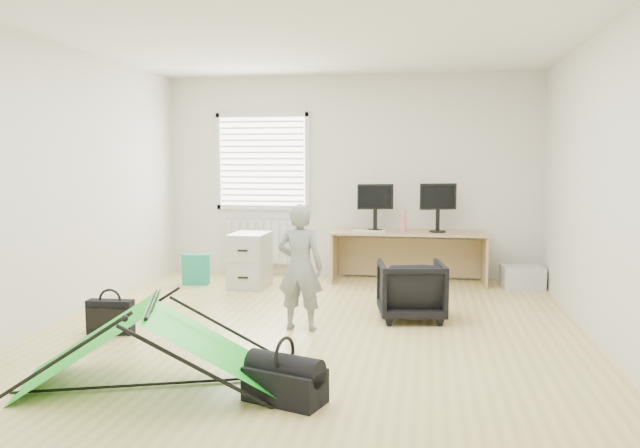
% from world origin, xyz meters
% --- Properties ---
extents(ground, '(5.50, 5.50, 0.00)m').
position_xyz_m(ground, '(0.00, 0.00, 0.00)').
color(ground, '#D0BC6F').
rests_on(ground, ground).
extents(back_wall, '(5.00, 0.02, 2.70)m').
position_xyz_m(back_wall, '(0.00, 2.75, 1.35)').
color(back_wall, silver).
rests_on(back_wall, ground).
extents(window, '(1.20, 0.06, 1.20)m').
position_xyz_m(window, '(-1.20, 2.71, 1.55)').
color(window, silver).
rests_on(window, back_wall).
extents(radiator, '(1.00, 0.12, 0.60)m').
position_xyz_m(radiator, '(-1.20, 2.67, 0.45)').
color(radiator, silver).
rests_on(radiator, back_wall).
extents(desk, '(1.95, 0.63, 0.66)m').
position_xyz_m(desk, '(0.81, 2.39, 0.33)').
color(desk, tan).
rests_on(desk, ground).
extents(filing_cabinet, '(0.44, 0.58, 0.67)m').
position_xyz_m(filing_cabinet, '(-1.12, 1.79, 0.34)').
color(filing_cabinet, '#B0B3B5').
rests_on(filing_cabinet, ground).
extents(monitor_left, '(0.47, 0.23, 0.44)m').
position_xyz_m(monitor_left, '(0.38, 2.38, 0.88)').
color(monitor_left, black).
rests_on(monitor_left, desk).
extents(monitor_right, '(0.48, 0.26, 0.45)m').
position_xyz_m(monitor_right, '(1.17, 2.37, 0.89)').
color(monitor_right, black).
rests_on(monitor_right, desk).
extents(keyboard, '(0.42, 0.18, 0.02)m').
position_xyz_m(keyboard, '(0.33, 2.28, 0.67)').
color(keyboard, beige).
rests_on(keyboard, desk).
extents(thermos, '(0.10, 0.10, 0.28)m').
position_xyz_m(thermos, '(0.74, 2.34, 0.80)').
color(thermos, '#CE7381').
rests_on(thermos, desk).
extents(office_chair, '(0.72, 0.74, 0.59)m').
position_xyz_m(office_chair, '(0.89, 0.54, 0.29)').
color(office_chair, black).
rests_on(office_chair, ground).
extents(person, '(0.45, 0.31, 1.18)m').
position_xyz_m(person, '(-0.12, -0.02, 0.59)').
color(person, gray).
rests_on(person, ground).
extents(kite, '(2.06, 1.42, 0.59)m').
position_xyz_m(kite, '(-0.83, -1.63, 0.29)').
color(kite, '#10B21A').
rests_on(kite, ground).
extents(storage_crate, '(0.53, 0.40, 0.27)m').
position_xyz_m(storage_crate, '(2.20, 2.27, 0.14)').
color(storage_crate, '#B6BABF').
rests_on(storage_crate, ground).
extents(tote_bag, '(0.34, 0.18, 0.39)m').
position_xyz_m(tote_bag, '(-1.84, 1.81, 0.19)').
color(tote_bag, '#1D8C6C').
rests_on(tote_bag, ground).
extents(laptop_bag, '(0.43, 0.15, 0.31)m').
position_xyz_m(laptop_bag, '(-1.79, -0.46, 0.16)').
color(laptop_bag, black).
rests_on(laptop_bag, ground).
extents(white_box, '(0.13, 0.13, 0.11)m').
position_xyz_m(white_box, '(-1.94, 0.04, 0.05)').
color(white_box, silver).
rests_on(white_box, ground).
extents(duffel_bag, '(0.58, 0.42, 0.23)m').
position_xyz_m(duffel_bag, '(0.14, -1.74, 0.11)').
color(duffel_bag, black).
rests_on(duffel_bag, ground).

